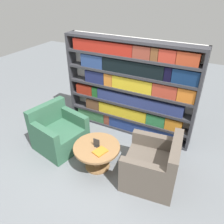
{
  "coord_description": "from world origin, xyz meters",
  "views": [
    {
      "loc": [
        1.54,
        -2.33,
        2.86
      ],
      "look_at": [
        0.0,
        0.64,
        0.83
      ],
      "focal_mm": 35.0,
      "sensor_mm": 36.0,
      "label": 1
    }
  ],
  "objects": [
    {
      "name": "ground_plane",
      "position": [
        0.0,
        0.0,
        0.0
      ],
      "size": [
        14.0,
        14.0,
        0.0
      ],
      "primitive_type": "plane",
      "color": "slate"
    },
    {
      "name": "bookshelf",
      "position": [
        0.03,
        1.37,
        0.98
      ],
      "size": [
        2.7,
        0.3,
        1.97
      ],
      "color": "silver",
      "rests_on": "ground_plane"
    },
    {
      "name": "armchair_left",
      "position": [
        -0.95,
        0.22,
        0.3
      ],
      "size": [
        0.96,
        0.98,
        0.84
      ],
      "rotation": [
        0.0,
        0.0,
        1.37
      ],
      "color": "#336047",
      "rests_on": "ground_plane"
    },
    {
      "name": "armchair_right",
      "position": [
        0.96,
        0.22,
        0.3
      ],
      "size": [
        0.9,
        0.93,
        0.84
      ],
      "rotation": [
        0.0,
        0.0,
        -1.45
      ],
      "color": "brown",
      "rests_on": "ground_plane"
    },
    {
      "name": "coffee_table",
      "position": [
        0.0,
        0.08,
        0.32
      ],
      "size": [
        0.8,
        0.8,
        0.45
      ],
      "color": "olive",
      "rests_on": "ground_plane"
    },
    {
      "name": "table_sign",
      "position": [
        0.0,
        0.08,
        0.52
      ],
      "size": [
        0.11,
        0.06,
        0.15
      ],
      "color": "black",
      "rests_on": "coffee_table"
    },
    {
      "name": "stray_book",
      "position": [
        0.13,
        -0.02,
        0.46
      ],
      "size": [
        0.23,
        0.26,
        0.02
      ],
      "color": "orange",
      "rests_on": "coffee_table"
    }
  ]
}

